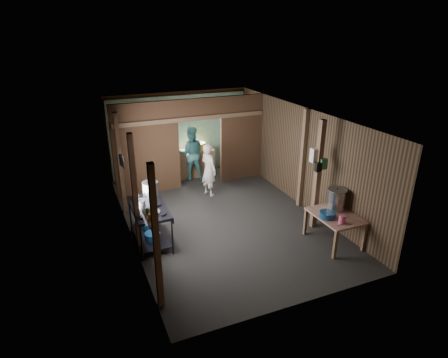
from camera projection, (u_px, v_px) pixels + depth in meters
name	position (u px, v px, depth m)	size (l,w,h in m)	color
floor	(221.00, 217.00, 9.48)	(4.50, 7.00, 0.00)	#272727
ceiling	(221.00, 115.00, 8.50)	(4.50, 7.00, 0.00)	#252423
wall_back	(179.00, 133.00, 11.98)	(4.50, 0.00, 2.60)	#4F3C28
wall_front	(304.00, 239.00, 6.00)	(4.50, 0.00, 2.60)	#4F3C28
wall_left	(125.00, 182.00, 8.19)	(0.00, 7.00, 2.60)	#4F3C28
wall_right	(300.00, 157.00, 9.80)	(0.00, 7.00, 2.60)	#4F3C28
partition_left	(146.00, 149.00, 10.40)	(1.85, 0.10, 2.60)	#523720
partition_right	(241.00, 138.00, 11.44)	(1.35, 0.10, 2.60)	#523720
partition_header	(199.00, 109.00, 10.59)	(1.30, 0.10, 0.60)	#523720
turquoise_panel	(180.00, 135.00, 11.95)	(4.40, 0.06, 2.50)	#83CBCA
back_counter	(194.00, 163.00, 11.95)	(1.20, 0.50, 0.85)	#82674D
wall_clock	(187.00, 114.00, 11.76)	(0.20, 0.20, 0.03)	silver
post_left_a	(156.00, 240.00, 5.99)	(0.10, 0.12, 2.60)	#82674D
post_left_b	(135.00, 196.00, 7.53)	(0.10, 0.12, 2.60)	#82674D
post_left_c	(120.00, 165.00, 9.24)	(0.10, 0.12, 2.60)	#82674D
post_right	(303.00, 159.00, 9.60)	(0.10, 0.12, 2.60)	#82674D
post_free	(318.00, 176.00, 8.54)	(0.12, 0.12, 2.60)	#82674D
cross_beam	(192.00, 119.00, 10.55)	(4.40, 0.12, 0.12)	#82674D
pan_lid_big	(123.00, 161.00, 8.41)	(0.34, 0.34, 0.03)	slate
pan_lid_small	(121.00, 160.00, 8.79)	(0.30, 0.30, 0.03)	black
wall_shelf	(151.00, 220.00, 6.39)	(0.14, 0.80, 0.03)	#82674D
jar_white	(154.00, 223.00, 6.15)	(0.07, 0.07, 0.10)	silver
jar_yellow	(150.00, 216.00, 6.37)	(0.08, 0.08, 0.10)	gold
jar_green	(148.00, 211.00, 6.56)	(0.06, 0.06, 0.10)	#36794D
bag_white	(316.00, 155.00, 8.41)	(0.22, 0.15, 0.32)	silver
bag_green	(323.00, 164.00, 8.41)	(0.16, 0.12, 0.24)	#36794D
bag_black	(318.00, 167.00, 8.36)	(0.14, 0.10, 0.20)	black
gas_range	(150.00, 224.00, 8.23)	(0.75, 1.47, 0.86)	black
prep_table	(334.00, 229.00, 8.24)	(0.83, 1.14, 0.68)	tan
stove_pot_large	(151.00, 190.00, 8.50)	(0.37, 0.37, 0.37)	#B8B8B8
stove_pot_med	(140.00, 204.00, 7.98)	(0.23, 0.23, 0.20)	#B8B8B8
stove_saucepan	(136.00, 196.00, 8.44)	(0.14, 0.14, 0.09)	#B8B8B8
frying_pan	(152.00, 213.00, 7.74)	(0.33, 0.55, 0.07)	slate
blue_tub_front	(153.00, 236.00, 8.15)	(0.34, 0.34, 0.14)	navy
blue_tub_back	(147.00, 224.00, 8.63)	(0.31, 0.31, 0.13)	navy
stock_pot	(336.00, 200.00, 8.30)	(0.43, 0.43, 0.50)	#B8B8B8
wash_basin	(328.00, 215.00, 7.99)	(0.34, 0.34, 0.13)	navy
pink_bucket	(342.00, 219.00, 7.76)	(0.14, 0.14, 0.17)	#CE507B
knife	(344.00, 225.00, 7.71)	(0.30, 0.04, 0.01)	#B8B8B8
yellow_tub	(199.00, 146.00, 11.81)	(0.40, 0.40, 0.22)	gold
red_cup	(188.00, 149.00, 11.69)	(0.13, 0.13, 0.15)	#911505
cook	(209.00, 170.00, 10.46)	(0.55, 0.36, 1.50)	beige
worker_back	(191.00, 153.00, 11.53)	(0.82, 0.64, 1.68)	teal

